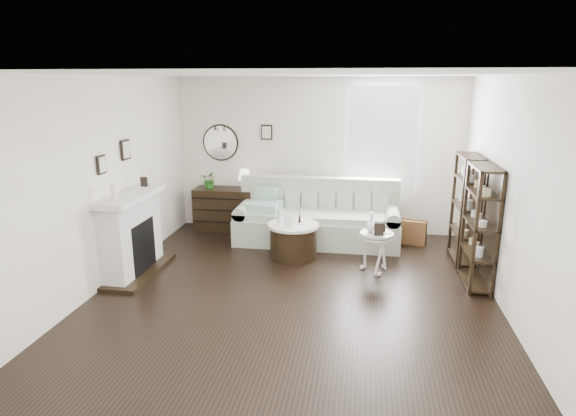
% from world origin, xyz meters
% --- Properties ---
extents(room, '(5.50, 5.50, 5.50)m').
position_xyz_m(room, '(0.73, 2.70, 1.60)').
color(room, black).
rests_on(room, ground).
extents(fireplace, '(0.50, 1.40, 1.84)m').
position_xyz_m(fireplace, '(-2.32, 0.30, 0.54)').
color(fireplace, silver).
rests_on(fireplace, ground).
extents(shelf_unit_far, '(0.30, 0.80, 1.60)m').
position_xyz_m(shelf_unit_far, '(2.33, 1.55, 0.80)').
color(shelf_unit_far, black).
rests_on(shelf_unit_far, ground).
extents(shelf_unit_near, '(0.30, 0.80, 1.60)m').
position_xyz_m(shelf_unit_near, '(2.33, 0.65, 0.80)').
color(shelf_unit_near, black).
rests_on(shelf_unit_near, ground).
extents(sofa, '(2.69, 0.93, 1.04)m').
position_xyz_m(sofa, '(0.08, 2.08, 0.35)').
color(sofa, '#9FA896').
rests_on(sofa, ground).
extents(quilt, '(0.60, 0.51, 0.14)m').
position_xyz_m(quilt, '(-0.80, 1.95, 0.61)').
color(quilt, '#268E63').
rests_on(quilt, sofa).
extents(suitcase, '(0.63, 0.33, 0.40)m').
position_xyz_m(suitcase, '(1.57, 2.23, 0.20)').
color(suitcase, brown).
rests_on(suitcase, ground).
extents(dresser, '(1.15, 0.49, 0.77)m').
position_xyz_m(dresser, '(-1.59, 2.47, 0.38)').
color(dresser, black).
rests_on(dresser, ground).
extents(table_lamp, '(0.27, 0.27, 0.36)m').
position_xyz_m(table_lamp, '(-1.26, 2.47, 0.94)').
color(table_lamp, white).
rests_on(table_lamp, dresser).
extents(potted_plant, '(0.32, 0.29, 0.32)m').
position_xyz_m(potted_plant, '(-1.88, 2.42, 0.93)').
color(potted_plant, '#235F1B').
rests_on(potted_plant, dresser).
extents(drum_table, '(0.78, 0.78, 0.54)m').
position_xyz_m(drum_table, '(-0.20, 1.25, 0.27)').
color(drum_table, black).
rests_on(drum_table, ground).
extents(pedestal_table, '(0.48, 0.48, 0.58)m').
position_xyz_m(pedestal_table, '(1.03, 0.89, 0.53)').
color(pedestal_table, silver).
rests_on(pedestal_table, ground).
extents(eiffel_drum, '(0.13, 0.13, 0.18)m').
position_xyz_m(eiffel_drum, '(-0.11, 1.30, 0.63)').
color(eiffel_drum, black).
rests_on(eiffel_drum, drum_table).
extents(bottle_drum, '(0.08, 0.08, 0.33)m').
position_xyz_m(bottle_drum, '(-0.39, 1.16, 0.70)').
color(bottle_drum, silver).
rests_on(bottle_drum, drum_table).
extents(card_frame_drum, '(0.14, 0.08, 0.18)m').
position_xyz_m(card_frame_drum, '(-0.25, 1.06, 0.63)').
color(card_frame_drum, white).
rests_on(card_frame_drum, drum_table).
extents(eiffel_ped, '(0.14, 0.14, 0.20)m').
position_xyz_m(eiffel_ped, '(1.13, 0.92, 0.68)').
color(eiffel_ped, black).
rests_on(eiffel_ped, pedestal_table).
extents(flask_ped, '(0.15, 0.15, 0.28)m').
position_xyz_m(flask_ped, '(0.95, 0.91, 0.72)').
color(flask_ped, silver).
rests_on(flask_ped, pedestal_table).
extents(card_frame_ped, '(0.13, 0.06, 0.17)m').
position_xyz_m(card_frame_ped, '(1.05, 0.77, 0.66)').
color(card_frame_ped, black).
rests_on(card_frame_ped, pedestal_table).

